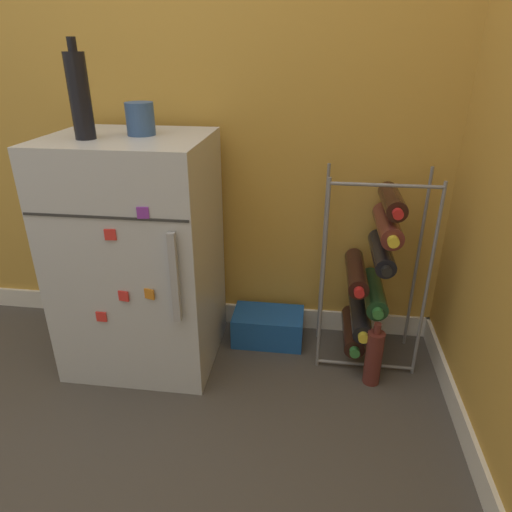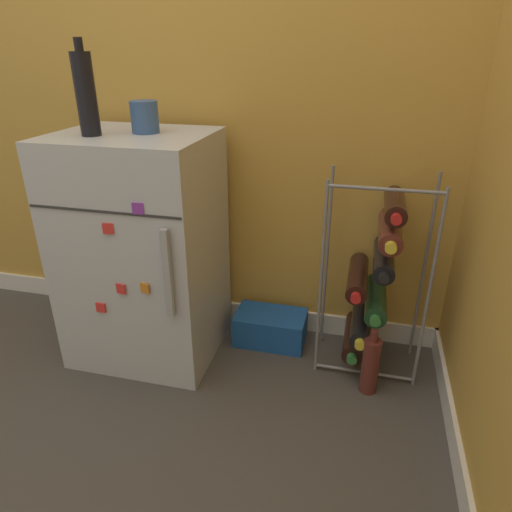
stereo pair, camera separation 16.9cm
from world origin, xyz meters
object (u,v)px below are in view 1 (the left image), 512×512
loose_bottle_floor (374,357)px  soda_box (268,327)px  fridge_top_bottle (80,95)px  wine_rack (371,274)px  mini_fridge (140,255)px  fridge_top_cup (140,119)px

loose_bottle_floor → soda_box: bearing=152.3°
fridge_top_bottle → loose_bottle_floor: bearing=-0.1°
fridge_top_bottle → wine_rack: bearing=9.7°
mini_fridge → fridge_top_bottle: bearing=-147.1°
mini_fridge → fridge_top_bottle: (-0.10, -0.07, 0.57)m
mini_fridge → fridge_top_cup: fridge_top_cup is taller
wine_rack → loose_bottle_floor: wine_rack is taller
wine_rack → mini_fridge: bearing=-173.6°
loose_bottle_floor → mini_fridge: bearing=175.5°
wine_rack → loose_bottle_floor: size_ratio=2.95×
wine_rack → loose_bottle_floor: bearing=-82.9°
wine_rack → fridge_top_bottle: (-0.97, -0.16, 0.64)m
mini_fridge → fridge_top_bottle: 0.58m
fridge_top_bottle → fridge_top_cup: bearing=31.1°
fridge_top_bottle → loose_bottle_floor: size_ratio=1.16×
fridge_top_cup → loose_bottle_floor: bearing=-6.4°
mini_fridge → wine_rack: size_ratio=1.15×
fridge_top_bottle → loose_bottle_floor: fridge_top_bottle is taller
fridge_top_bottle → loose_bottle_floor: 1.33m
mini_fridge → fridge_top_cup: 0.49m
soda_box → mini_fridge: bearing=-162.7°
wine_rack → fridge_top_bottle: 1.17m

